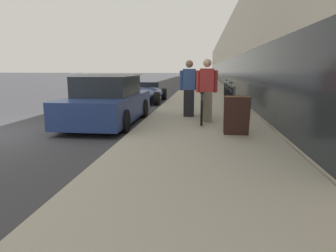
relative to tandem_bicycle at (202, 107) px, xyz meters
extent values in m
cube|color=#A39E8E|center=(0.03, 18.39, -0.43)|extent=(3.51, 70.00, 0.10)
cube|color=beige|center=(6.84, 26.39, 2.18)|extent=(10.00, 70.00, 5.32)
cube|color=#1E2328|center=(1.88, 26.39, 0.77)|extent=(0.10, 63.00, 2.20)
torus|color=black|center=(0.00, 1.06, -0.03)|extent=(0.06, 0.70, 0.70)
torus|color=black|center=(0.00, -1.03, -0.03)|extent=(0.06, 0.70, 0.70)
cylinder|color=black|center=(0.00, 0.01, 0.18)|extent=(0.04, 1.78, 0.04)
cylinder|color=black|center=(0.00, -0.40, 0.08)|extent=(0.04, 1.05, 0.32)
cylinder|color=black|center=(0.00, -0.65, 0.33)|extent=(0.03, 0.03, 0.29)
cube|color=black|center=(0.00, -0.65, 0.47)|extent=(0.11, 0.22, 0.05)
cylinder|color=black|center=(0.00, 0.89, 0.33)|extent=(0.03, 0.03, 0.30)
cylinder|color=silver|center=(0.00, 0.89, 0.49)|extent=(0.52, 0.03, 0.03)
cube|color=#756B5B|center=(0.13, -0.36, 0.05)|extent=(0.33, 0.24, 0.86)
cube|color=#B23333|center=(0.13, -0.36, 0.81)|extent=(0.40, 0.24, 0.66)
cylinder|color=#B23333|center=(-0.13, -0.36, 0.78)|extent=(0.10, 0.10, 0.62)
cylinder|color=#B23333|center=(0.38, -0.36, 0.78)|extent=(0.10, 0.10, 0.62)
sphere|color=beige|center=(0.13, -0.36, 1.29)|extent=(0.23, 0.23, 0.23)
cube|color=black|center=(-0.42, 0.51, 0.05)|extent=(0.33, 0.24, 0.85)
cube|color=#33518E|center=(-0.42, 0.51, 0.80)|extent=(0.40, 0.24, 0.65)
cylinder|color=#33518E|center=(-0.67, 0.51, 0.77)|extent=(0.10, 0.10, 0.62)
cylinder|color=#33518E|center=(-0.17, 0.51, 0.77)|extent=(0.10, 0.10, 0.62)
sphere|color=#936B51|center=(-0.42, 0.51, 1.28)|extent=(0.23, 0.23, 0.23)
cylinder|color=#4C4C51|center=(1.23, 2.78, 0.03)|extent=(0.05, 0.05, 0.82)
cylinder|color=#4C4C51|center=(1.23, 3.33, 0.03)|extent=(0.05, 0.05, 0.82)
cylinder|color=#4C4C51|center=(1.23, 3.06, 0.44)|extent=(0.05, 0.55, 0.05)
torus|color=black|center=(1.17, 4.61, 0.02)|extent=(0.06, 0.78, 0.78)
torus|color=black|center=(1.17, 3.47, 0.02)|extent=(0.06, 0.78, 0.78)
cylinder|color=#2D56A8|center=(1.17, 4.04, 0.25)|extent=(0.04, 0.97, 0.04)
cylinder|color=#2D56A8|center=(1.17, 3.81, 0.14)|extent=(0.04, 0.59, 0.35)
cylinder|color=#2D56A8|center=(1.17, 3.68, 0.41)|extent=(0.03, 0.03, 0.32)
cube|color=black|center=(1.17, 3.68, 0.58)|extent=(0.11, 0.22, 0.05)
cylinder|color=#2D56A8|center=(1.17, 4.52, 0.42)|extent=(0.03, 0.03, 0.34)
cylinder|color=silver|center=(1.17, 4.52, 0.59)|extent=(0.52, 0.03, 0.03)
torus|color=black|center=(1.16, 7.23, 0.01)|extent=(0.06, 0.78, 0.78)
torus|color=black|center=(1.16, 6.11, 0.01)|extent=(0.06, 0.78, 0.78)
cylinder|color=#7AD1C6|center=(1.16, 6.67, 0.25)|extent=(0.04, 0.95, 0.04)
cylinder|color=#7AD1C6|center=(1.16, 6.44, 0.14)|extent=(0.04, 0.58, 0.35)
cylinder|color=#7AD1C6|center=(1.16, 6.31, 0.41)|extent=(0.03, 0.03, 0.32)
cube|color=black|center=(1.16, 6.31, 0.57)|extent=(0.11, 0.22, 0.05)
cylinder|color=#7AD1C6|center=(1.16, 7.14, 0.42)|extent=(0.03, 0.03, 0.34)
cylinder|color=silver|center=(1.16, 7.14, 0.59)|extent=(0.52, 0.03, 0.03)
cube|color=#331E19|center=(0.81, -2.23, 0.07)|extent=(0.56, 0.20, 0.89)
cube|color=#331E19|center=(0.81, -1.87, 0.07)|extent=(0.56, 0.20, 0.89)
cylinder|color=#93704C|center=(0.81, -2.05, 0.51)|extent=(0.56, 0.03, 0.03)
cube|color=navy|center=(-2.76, -0.44, 0.01)|extent=(1.73, 4.22, 0.69)
cube|color=#1E2328|center=(-2.76, -0.44, 0.64)|extent=(1.49, 2.11, 0.56)
cylinder|color=silver|center=(-2.76, 0.02, 0.97)|extent=(1.85, 0.04, 0.04)
cylinder|color=silver|center=(-2.76, -0.91, 0.97)|extent=(1.85, 0.04, 0.04)
cylinder|color=black|center=(-3.56, 0.82, -0.18)|extent=(0.22, 0.60, 0.60)
cylinder|color=black|center=(-1.97, 0.82, -0.18)|extent=(0.22, 0.60, 0.60)
cylinder|color=black|center=(-3.56, -1.71, -0.18)|extent=(0.22, 0.60, 0.60)
cylinder|color=black|center=(-1.97, -1.71, -0.18)|extent=(0.22, 0.60, 0.60)
ellipsoid|color=navy|center=(-2.77, 5.41, -0.07)|extent=(1.58, 4.27, 0.56)
cube|color=#1E2328|center=(-2.77, 5.94, 0.33)|extent=(1.10, 0.04, 0.26)
cylinder|color=black|center=(-3.50, 6.64, -0.18)|extent=(0.22, 0.60, 0.60)
cylinder|color=black|center=(-2.04, 6.64, -0.18)|extent=(0.22, 0.60, 0.60)
cylinder|color=black|center=(-3.50, 4.17, -0.18)|extent=(0.22, 0.60, 0.60)
cylinder|color=black|center=(-2.04, 4.17, -0.18)|extent=(0.22, 0.60, 0.60)
camera|label=1|loc=(0.05, -9.02, 1.13)|focal=32.00mm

